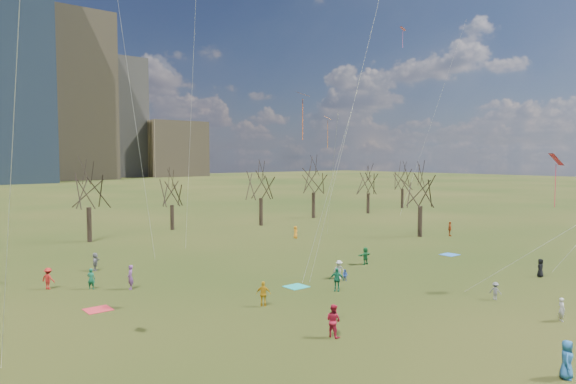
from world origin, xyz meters
TOP-DOWN VIEW (x-y plane):
  - ground at (0.00, 0.00)m, footprint 500.00×500.00m
  - bare_tree_row at (-0.09, 37.22)m, footprint 113.04×29.80m
  - blanket_teal at (-1.72, 8.90)m, footprint 1.60×1.50m
  - blanket_navy at (18.57, 8.89)m, footprint 1.60×1.50m
  - blanket_crimson at (-15.46, 12.50)m, footprint 1.60×1.50m
  - person_0 at (-2.86, -11.11)m, footprint 1.00×0.83m
  - person_1 at (5.37, -7.45)m, footprint 0.58×0.63m
  - person_2 at (-7.16, -0.71)m, footprint 0.81×0.98m
  - person_3 at (6.65, -2.54)m, footprint 0.61×0.88m
  - person_4 at (-6.69, 6.37)m, footprint 1.00×0.95m
  - person_5 at (8.47, 11.12)m, footprint 1.50×0.51m
  - person_6 at (15.89, -1.38)m, footprint 0.88×0.77m
  - person_7 at (-11.79, 16.17)m, footprint 0.55×0.73m
  - person_8 at (2.49, 7.85)m, footprint 0.49×0.54m
  - person_9 at (2.67, 8.71)m, footprint 1.10×1.04m
  - person_10 at (29.38, 15.98)m, footprint 1.13×0.96m
  - person_11 at (-11.64, 24.28)m, footprint 1.16×1.48m
  - person_12 at (13.24, 26.79)m, footprint 0.69×0.85m
  - person_13 at (-14.05, 18.05)m, footprint 0.68×0.66m
  - person_15 at (-16.54, 20.06)m, footprint 1.09×1.21m
  - person_16 at (-0.21, 6.08)m, footprint 0.96×1.06m
  - kites_airborne at (1.14, 11.10)m, footprint 70.81×40.23m

SIDE VIEW (x-z plane):
  - ground at x=0.00m, z-range 0.00..0.00m
  - blanket_teal at x=-1.72m, z-range 0.00..0.03m
  - blanket_navy at x=18.57m, z-range 0.00..0.03m
  - blanket_crimson at x=-15.46m, z-range 0.00..0.03m
  - person_8 at x=2.49m, z-range 0.00..0.92m
  - person_3 at x=6.65m, z-range 0.00..1.24m
  - person_1 at x=5.37m, z-range 0.00..1.43m
  - person_9 at x=2.67m, z-range 0.00..1.50m
  - person_12 at x=13.24m, z-range 0.00..1.51m
  - person_6 at x=15.89m, z-range 0.00..1.52m
  - person_11 at x=-11.64m, z-range 0.00..1.57m
  - person_13 at x=-14.05m, z-range 0.00..1.58m
  - person_5 at x=8.47m, z-range 0.00..1.60m
  - person_15 at x=-16.54m, z-range 0.00..1.63m
  - person_4 at x=-6.69m, z-range 0.00..1.67m
  - person_16 at x=-0.21m, z-range 0.00..1.73m
  - person_0 at x=-2.86m, z-range 0.00..1.75m
  - person_10 at x=29.38m, z-range 0.00..1.81m
  - person_7 at x=-11.79m, z-range 0.00..1.82m
  - person_2 at x=-7.16m, z-range 0.00..1.82m
  - bare_tree_row at x=-0.09m, z-range 1.37..10.87m
  - kites_airborne at x=1.14m, z-range -0.55..26.44m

